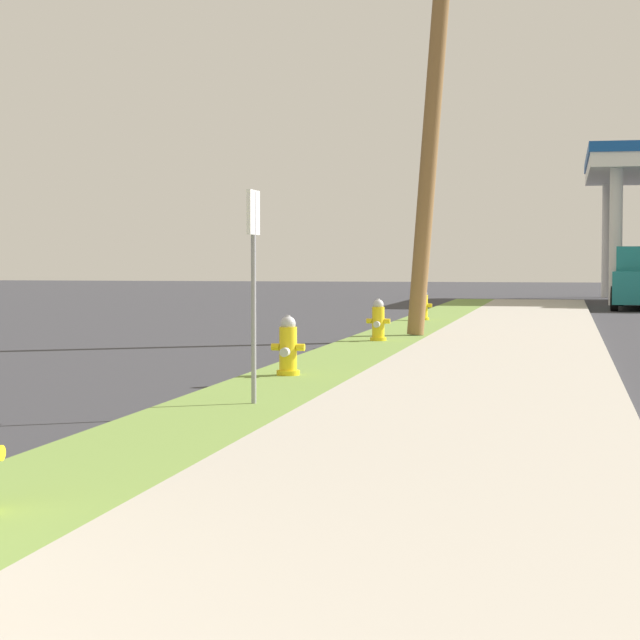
{
  "coord_description": "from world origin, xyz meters",
  "views": [
    {
      "loc": [
        3.93,
        -3.33,
        1.55
      ],
      "look_at": [
        0.79,
        11.64,
        0.76
      ],
      "focal_mm": 65.72,
      "sensor_mm": 36.0,
      "label": 1
    }
  ],
  "objects_px": {
    "fire_hydrant_fourth": "(423,306)",
    "fire_hydrant_second": "(288,349)",
    "utility_pole_midground": "(435,73)",
    "street_sign_post": "(253,251)",
    "fire_hydrant_third": "(378,322)"
  },
  "relations": [
    {
      "from": "fire_hydrant_fourth",
      "to": "utility_pole_midground",
      "type": "bearing_deg",
      "value": -81.02
    },
    {
      "from": "fire_hydrant_second",
      "to": "fire_hydrant_fourth",
      "type": "distance_m",
      "value": 13.71
    },
    {
      "from": "fire_hydrant_second",
      "to": "fire_hydrant_fourth",
      "type": "xyz_separation_m",
      "value": [
        0.05,
        13.71,
        0.0
      ]
    },
    {
      "from": "fire_hydrant_second",
      "to": "street_sign_post",
      "type": "height_order",
      "value": "street_sign_post"
    },
    {
      "from": "fire_hydrant_third",
      "to": "utility_pole_midground",
      "type": "xyz_separation_m",
      "value": [
        0.8,
        1.8,
        4.64
      ]
    },
    {
      "from": "street_sign_post",
      "to": "fire_hydrant_fourth",
      "type": "bearing_deg",
      "value": 90.98
    },
    {
      "from": "fire_hydrant_fourth",
      "to": "fire_hydrant_second",
      "type": "bearing_deg",
      "value": -90.2
    },
    {
      "from": "fire_hydrant_third",
      "to": "utility_pole_midground",
      "type": "bearing_deg",
      "value": 66.01
    },
    {
      "from": "utility_pole_midground",
      "to": "street_sign_post",
      "type": "bearing_deg",
      "value": -93.04
    },
    {
      "from": "utility_pole_midground",
      "to": "fire_hydrant_second",
      "type": "bearing_deg",
      "value": -96.41
    },
    {
      "from": "fire_hydrant_third",
      "to": "fire_hydrant_fourth",
      "type": "bearing_deg",
      "value": 90.57
    },
    {
      "from": "fire_hydrant_third",
      "to": "street_sign_post",
      "type": "distance_m",
      "value": 9.34
    },
    {
      "from": "fire_hydrant_fourth",
      "to": "street_sign_post",
      "type": "height_order",
      "value": "street_sign_post"
    },
    {
      "from": "fire_hydrant_second",
      "to": "fire_hydrant_fourth",
      "type": "bearing_deg",
      "value": 89.8
    },
    {
      "from": "fire_hydrant_second",
      "to": "fire_hydrant_third",
      "type": "relative_size",
      "value": 1.0
    }
  ]
}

